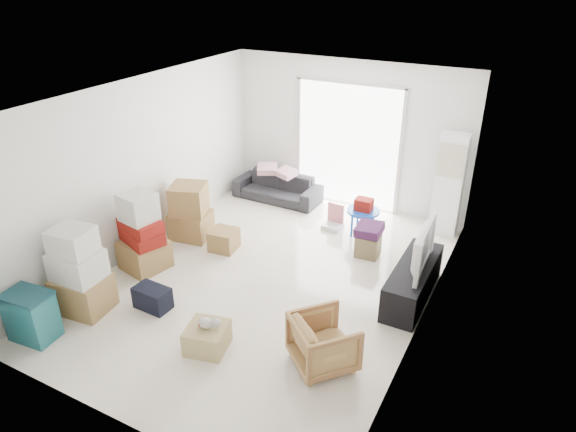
% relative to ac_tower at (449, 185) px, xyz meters
% --- Properties ---
extents(room_shell, '(4.98, 6.48, 3.18)m').
position_rel_ac_tower_xyz_m(room_shell, '(-1.95, -2.65, 0.48)').
color(room_shell, white).
rests_on(room_shell, ground).
extents(sliding_door, '(2.10, 0.04, 2.33)m').
position_rel_ac_tower_xyz_m(sliding_door, '(-1.95, 0.33, 0.37)').
color(sliding_door, white).
rests_on(sliding_door, room_shell).
extents(ac_tower, '(0.45, 0.30, 1.75)m').
position_rel_ac_tower_xyz_m(ac_tower, '(0.00, 0.00, 0.00)').
color(ac_tower, white).
rests_on(ac_tower, room_shell).
extents(tv_console, '(0.46, 1.53, 0.51)m').
position_rel_ac_tower_xyz_m(tv_console, '(0.05, -2.14, -0.62)').
color(tv_console, black).
rests_on(tv_console, room_shell).
extents(television, '(0.67, 1.11, 0.14)m').
position_rel_ac_tower_xyz_m(television, '(0.05, -2.14, -0.30)').
color(television, black).
rests_on(television, tv_console).
extents(sofa, '(1.71, 0.52, 0.66)m').
position_rel_ac_tower_xyz_m(sofa, '(-3.17, -0.15, -0.54)').
color(sofa, '#25252A').
rests_on(sofa, room_shell).
extents(pillow_left, '(0.42, 0.39, 0.11)m').
position_rel_ac_tower_xyz_m(pillow_left, '(-3.40, -0.12, -0.16)').
color(pillow_left, '#BE8A98').
rests_on(pillow_left, sofa).
extents(pillow_right, '(0.46, 0.42, 0.13)m').
position_rel_ac_tower_xyz_m(pillow_right, '(-2.97, -0.13, -0.15)').
color(pillow_right, '#BE8A98').
rests_on(pillow_right, sofa).
extents(armchair, '(0.92, 0.92, 0.69)m').
position_rel_ac_tower_xyz_m(armchair, '(-0.49, -3.92, -0.53)').
color(armchair, tan).
rests_on(armchair, room_shell).
extents(storage_bins, '(0.60, 0.44, 0.65)m').
position_rel_ac_tower_xyz_m(storage_bins, '(-3.85, -5.15, -0.55)').
color(storage_bins, '#196068').
rests_on(storage_bins, room_shell).
extents(box_stack_a, '(0.72, 0.62, 1.21)m').
position_rel_ac_tower_xyz_m(box_stack_a, '(-3.75, -4.44, -0.33)').
color(box_stack_a, olive).
rests_on(box_stack_a, room_shell).
extents(box_stack_b, '(0.77, 0.72, 1.23)m').
position_rel_ac_tower_xyz_m(box_stack_b, '(-3.75, -3.26, -0.34)').
color(box_stack_b, olive).
rests_on(box_stack_b, room_shell).
extents(box_stack_c, '(0.71, 0.70, 0.95)m').
position_rel_ac_tower_xyz_m(box_stack_c, '(-3.72, -2.16, -0.41)').
color(box_stack_c, olive).
rests_on(box_stack_c, room_shell).
extents(loose_box, '(0.45, 0.45, 0.34)m').
position_rel_ac_tower_xyz_m(loose_box, '(-3.00, -2.25, -0.71)').
color(loose_box, olive).
rests_on(loose_box, room_shell).
extents(duffel_bag, '(0.50, 0.31, 0.31)m').
position_rel_ac_tower_xyz_m(duffel_bag, '(-2.97, -4.00, -0.72)').
color(duffel_bag, black).
rests_on(duffel_bag, room_shell).
extents(ottoman, '(0.38, 0.38, 0.36)m').
position_rel_ac_tower_xyz_m(ottoman, '(-0.88, -1.34, -0.70)').
color(ottoman, olive).
rests_on(ottoman, room_shell).
extents(blanket, '(0.40, 0.40, 0.14)m').
position_rel_ac_tower_xyz_m(blanket, '(-0.88, -1.34, -0.45)').
color(blanket, '#3F1B45').
rests_on(blanket, ottoman).
extents(kids_table, '(0.55, 0.55, 0.68)m').
position_rel_ac_tower_xyz_m(kids_table, '(-1.19, -0.77, -0.39)').
color(kids_table, blue).
rests_on(kids_table, room_shell).
extents(toy_walker, '(0.34, 0.31, 0.43)m').
position_rel_ac_tower_xyz_m(toy_walker, '(-1.72, -0.74, -0.76)').
color(toy_walker, silver).
rests_on(toy_walker, room_shell).
extents(wood_crate, '(0.56, 0.56, 0.31)m').
position_rel_ac_tower_xyz_m(wood_crate, '(-1.84, -4.32, -0.72)').
color(wood_crate, tan).
rests_on(wood_crate, room_shell).
extents(plush_bunny, '(0.29, 0.16, 0.14)m').
position_rel_ac_tower_xyz_m(plush_bunny, '(-1.81, -4.32, -0.50)').
color(plush_bunny, '#B2ADA8').
rests_on(plush_bunny, wood_crate).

